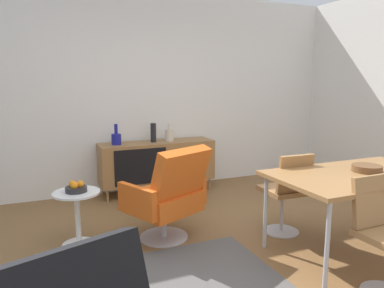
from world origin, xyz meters
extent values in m
plane|color=brown|center=(0.00, 0.00, 0.00)|extent=(8.32, 8.32, 0.00)
cube|color=white|center=(0.00, 2.60, 1.40)|extent=(6.80, 0.12, 2.80)
cube|color=olive|center=(0.22, 2.30, 0.44)|extent=(1.60, 0.44, 0.56)
cube|color=black|center=(-0.08, 2.08, 0.44)|extent=(0.70, 0.01, 0.48)
cylinder|color=olive|center=(-0.52, 2.13, 0.08)|extent=(0.03, 0.03, 0.16)
cylinder|color=olive|center=(0.96, 2.13, 0.08)|extent=(0.03, 0.03, 0.16)
cylinder|color=olive|center=(-0.52, 2.47, 0.08)|extent=(0.03, 0.03, 0.16)
cylinder|color=olive|center=(0.96, 2.47, 0.08)|extent=(0.03, 0.03, 0.16)
cylinder|color=navy|center=(-0.34, 2.30, 0.79)|extent=(0.13, 0.13, 0.14)
cylinder|color=navy|center=(-0.34, 2.30, 0.93)|extent=(0.04, 0.04, 0.13)
cylinder|color=beige|center=(0.41, 2.30, 0.80)|extent=(0.12, 0.12, 0.16)
cylinder|color=beige|center=(0.41, 2.30, 0.93)|extent=(0.04, 0.04, 0.09)
cylinder|color=black|center=(0.17, 2.30, 0.85)|extent=(0.08, 0.08, 0.26)
cube|color=olive|center=(1.32, -0.18, 0.72)|extent=(1.60, 0.90, 0.04)
cylinder|color=#B7B7BC|center=(0.60, -0.57, 0.35)|extent=(0.04, 0.04, 0.70)
cylinder|color=#B7B7BC|center=(0.60, 0.21, 0.35)|extent=(0.04, 0.04, 0.70)
cylinder|color=#B7B7BC|center=(2.04, 0.21, 0.35)|extent=(0.04, 0.04, 0.70)
cylinder|color=brown|center=(1.41, -0.17, 0.77)|extent=(0.26, 0.26, 0.06)
cube|color=#9E7042|center=(0.97, -0.62, 0.67)|extent=(0.38, 0.09, 0.38)
cube|color=#9E7042|center=(0.97, 0.44, 0.45)|extent=(0.41, 0.41, 0.05)
cube|color=#9E7042|center=(0.96, 0.26, 0.67)|extent=(0.38, 0.10, 0.38)
cylinder|color=#B7B7BC|center=(0.97, 0.44, 0.21)|extent=(0.04, 0.04, 0.42)
cylinder|color=#B7B7BC|center=(0.97, 0.44, 0.01)|extent=(0.36, 0.36, 0.01)
cube|color=#D85919|center=(-0.20, 0.79, 0.38)|extent=(0.77, 0.75, 0.20)
cube|color=#D85919|center=(-0.11, 0.57, 0.69)|extent=(0.66, 0.49, 0.51)
cube|color=#D85919|center=(0.10, 0.93, 0.46)|extent=(0.26, 0.49, 0.28)
cube|color=#D85919|center=(-0.51, 0.66, 0.46)|extent=(0.26, 0.49, 0.28)
cylinder|color=#B7B7BC|center=(-0.20, 0.79, 0.14)|extent=(0.06, 0.06, 0.28)
cylinder|color=#B7B7BC|center=(-0.20, 0.79, 0.01)|extent=(0.48, 0.48, 0.02)
cylinder|color=white|center=(-1.00, 0.99, 0.51)|extent=(0.44, 0.44, 0.02)
cylinder|color=white|center=(-1.00, 0.99, 0.25)|extent=(0.05, 0.05, 0.50)
cone|color=white|center=(-1.00, 0.99, 0.01)|extent=(0.32, 0.32, 0.02)
cylinder|color=#262628|center=(-1.00, 0.99, 0.55)|extent=(0.20, 0.20, 0.05)
sphere|color=orange|center=(-0.96, 0.98, 0.59)|extent=(0.07, 0.07, 0.07)
sphere|color=orange|center=(-1.03, 1.01, 0.59)|extent=(0.07, 0.07, 0.07)
sphere|color=orange|center=(-1.02, 0.95, 0.59)|extent=(0.07, 0.07, 0.07)
camera|label=1|loc=(-1.30, -2.45, 1.53)|focal=33.71mm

